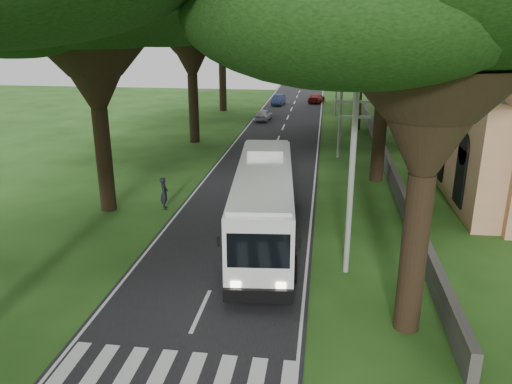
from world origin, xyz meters
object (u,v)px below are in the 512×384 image
(distant_car_c, at_px, (316,98))
(pole_mid, at_px, (341,106))
(pedestrian, at_px, (164,193))
(distant_car_b, at_px, (278,100))
(pole_far, at_px, (337,80))
(distant_car_a, at_px, (264,115))
(pole_near, at_px, (351,180))
(coach_bus, at_px, (264,201))

(distant_car_c, bearing_deg, pole_mid, 105.65)
(pole_mid, distance_m, pedestrian, 17.24)
(distant_car_b, relative_size, pedestrian, 2.13)
(pole_far, relative_size, distant_car_a, 2.15)
(pole_near, xyz_separation_m, pole_far, (0.00, 40.00, 0.00))
(pole_near, height_order, distant_car_c, pole_near)
(pole_near, bearing_deg, pole_far, 90.00)
(pole_near, distance_m, distant_car_a, 36.71)
(pole_mid, relative_size, pedestrian, 4.18)
(pole_far, distance_m, coach_bus, 37.36)
(pole_far, xyz_separation_m, coach_bus, (-3.97, -37.08, -2.15))
(pole_near, distance_m, pedestrian, 12.58)
(pole_near, height_order, distant_car_b, pole_near)
(pole_far, distance_m, distant_car_a, 9.83)
(pole_mid, bearing_deg, pole_far, 90.00)
(distant_car_c, distance_m, pedestrian, 44.45)
(coach_bus, height_order, distant_car_a, coach_bus)
(coach_bus, relative_size, distant_car_a, 3.48)
(pole_near, relative_size, distant_car_b, 1.96)
(distant_car_a, height_order, pedestrian, pedestrian)
(pole_far, bearing_deg, distant_car_c, 103.66)
(distant_car_a, bearing_deg, distant_car_c, -105.47)
(pole_mid, xyz_separation_m, pole_far, (0.00, 20.00, 0.00))
(pole_near, height_order, coach_bus, pole_near)
(pole_mid, xyz_separation_m, distant_car_b, (-7.54, 27.55, -3.48))
(pole_far, xyz_separation_m, pedestrian, (-10.26, -33.48, -3.22))
(distant_car_a, height_order, distant_car_b, distant_car_b)
(pole_far, xyz_separation_m, distant_car_c, (-2.50, 10.29, -3.53))
(pole_mid, xyz_separation_m, distant_car_c, (-2.50, 30.29, -3.53))
(distant_car_a, distance_m, distant_car_b, 11.92)
(distant_car_a, height_order, distant_car_c, distant_car_a)
(pole_near, distance_m, coach_bus, 5.38)
(distant_car_a, xyz_separation_m, distant_car_b, (0.54, 11.91, 0.04))
(pole_mid, bearing_deg, pole_near, -90.00)
(pole_near, relative_size, distant_car_c, 1.88)
(distant_car_c, bearing_deg, pole_near, 103.77)
(distant_car_a, bearing_deg, pole_mid, 122.66)
(pedestrian, bearing_deg, pole_near, -138.51)
(pole_mid, height_order, distant_car_b, pole_mid)
(pole_far, bearing_deg, pedestrian, -107.04)
(pole_mid, relative_size, distant_car_b, 1.96)
(pole_mid, height_order, distant_car_a, pole_mid)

